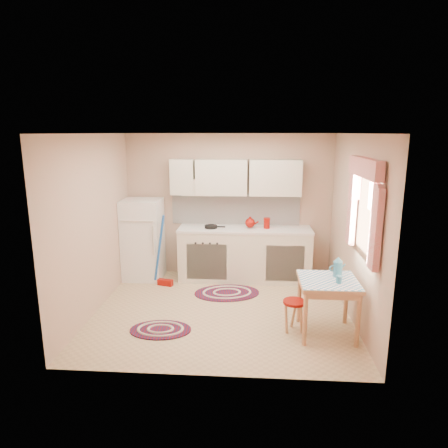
{
  "coord_description": "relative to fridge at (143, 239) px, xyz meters",
  "views": [
    {
      "loc": [
        0.4,
        -5.33,
        2.51
      ],
      "look_at": [
        0.01,
        0.25,
        1.23
      ],
      "focal_mm": 32.0,
      "sensor_mm": 36.0,
      "label": 1
    }
  ],
  "objects": [
    {
      "name": "room_shell",
      "position": [
        1.62,
        -1.01,
        0.9
      ],
      "size": [
        3.64,
        3.6,
        2.52
      ],
      "color": "tan",
      "rests_on": "ground"
    },
    {
      "name": "fridge",
      "position": [
        0.0,
        0.0,
        0.0
      ],
      "size": [
        0.65,
        0.6,
        1.4
      ],
      "primitive_type": "cube",
      "color": "white",
      "rests_on": "ground"
    },
    {
      "name": "broom",
      "position": [
        0.45,
        -0.35,
        -0.1
      ],
      "size": [
        0.3,
        0.19,
        1.2
      ],
      "primitive_type": null,
      "rotation": [
        0.0,
        0.0,
        -0.27
      ],
      "color": "blue",
      "rests_on": "ground"
    },
    {
      "name": "base_cabinets",
      "position": [
        1.77,
        0.05,
        -0.26
      ],
      "size": [
        2.25,
        0.6,
        0.88
      ],
      "primitive_type": "cube",
      "color": "beige",
      "rests_on": "ground"
    },
    {
      "name": "countertop",
      "position": [
        1.77,
        0.05,
        0.2
      ],
      "size": [
        2.27,
        0.62,
        0.04
      ],
      "primitive_type": "cube",
      "color": "silver",
      "rests_on": "base_cabinets"
    },
    {
      "name": "frying_pan",
      "position": [
        1.19,
        0.0,
        0.24
      ],
      "size": [
        0.23,
        0.23,
        0.05
      ],
      "primitive_type": "cylinder",
      "rotation": [
        0.0,
        0.0,
        -0.08
      ],
      "color": "black",
      "rests_on": "countertop"
    },
    {
      "name": "red_kettle",
      "position": [
        1.85,
        0.05,
        0.31
      ],
      "size": [
        0.2,
        0.18,
        0.18
      ],
      "primitive_type": null,
      "rotation": [
        0.0,
        0.0,
        -0.11
      ],
      "color": "#8A0B05",
      "rests_on": "countertop"
    },
    {
      "name": "red_canister",
      "position": [
        2.14,
        0.05,
        0.3
      ],
      "size": [
        0.13,
        0.13,
        0.16
      ],
      "primitive_type": "cylinder",
      "rotation": [
        0.0,
        0.0,
        0.32
      ],
      "color": "#8A0B05",
      "rests_on": "countertop"
    },
    {
      "name": "table",
      "position": [
        2.84,
        -1.83,
        -0.34
      ],
      "size": [
        0.72,
        0.72,
        0.72
      ],
      "primitive_type": "cube",
      "color": "tan",
      "rests_on": "ground"
    },
    {
      "name": "stool",
      "position": [
        2.44,
        -1.8,
        -0.49
      ],
      "size": [
        0.32,
        0.32,
        0.42
      ],
      "primitive_type": "cylinder",
      "rotation": [
        0.0,
        0.0,
        -0.11
      ],
      "color": "#8A0B05",
      "rests_on": "ground"
    },
    {
      "name": "coffee_pot",
      "position": [
        2.97,
        -1.71,
        0.16
      ],
      "size": [
        0.14,
        0.12,
        0.28
      ],
      "primitive_type": null,
      "rotation": [
        0.0,
        0.0,
        0.0
      ],
      "color": "teal",
      "rests_on": "table"
    },
    {
      "name": "mug",
      "position": [
        2.95,
        -1.93,
        0.07
      ],
      "size": [
        0.09,
        0.09,
        0.1
      ],
      "primitive_type": "cylinder",
      "rotation": [
        0.0,
        0.0,
        0.25
      ],
      "color": "teal",
      "rests_on": "table"
    },
    {
      "name": "rug_center",
      "position": [
        1.5,
        -0.62,
        -0.69
      ],
      "size": [
        1.14,
        0.85,
        0.02
      ],
      "primitive_type": null,
      "rotation": [
        0.0,
        0.0,
        0.16
      ],
      "color": "maroon",
      "rests_on": "ground"
    },
    {
      "name": "rug_left",
      "position": [
        0.72,
        -1.9,
        -0.69
      ],
      "size": [
        0.83,
        0.57,
        0.02
      ],
      "primitive_type": null,
      "rotation": [
        0.0,
        0.0,
        0.05
      ],
      "color": "maroon",
      "rests_on": "ground"
    }
  ]
}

